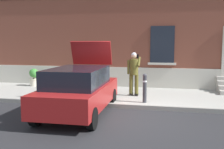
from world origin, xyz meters
TOP-DOWN VIEW (x-y plane):
  - ground_plane at (0.00, 0.00)m, footprint 80.00×80.00m
  - sidewalk at (0.00, 2.80)m, footprint 24.00×3.60m
  - curb_edge at (0.00, 0.94)m, footprint 24.00×0.12m
  - building_facade at (0.01, 5.29)m, footprint 24.00×1.52m
  - hatchback_car_red at (-1.66, -0.08)m, footprint 1.84×4.09m
  - bollard_near_person at (0.30, 1.35)m, footprint 0.15×0.15m
  - person_on_phone at (-0.24, 2.46)m, footprint 0.51×0.46m
  - planter_cream at (-5.40, 3.91)m, footprint 0.44×0.44m
  - planter_terracotta at (-3.07, 4.10)m, footprint 0.44×0.44m

SIDE VIEW (x-z plane):
  - ground_plane at x=0.00m, z-range 0.00..0.00m
  - sidewalk at x=0.00m, z-range 0.00..0.15m
  - curb_edge at x=0.00m, z-range 0.00..0.15m
  - planter_cream at x=-5.40m, z-range 0.18..1.04m
  - planter_terracotta at x=-3.07m, z-range 0.18..1.04m
  - bollard_near_person at x=0.30m, z-range 0.19..1.24m
  - hatchback_car_red at x=-1.66m, z-range -0.37..1.97m
  - person_on_phone at x=-0.24m, z-range 0.28..2.03m
  - building_facade at x=0.01m, z-range -0.02..7.48m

